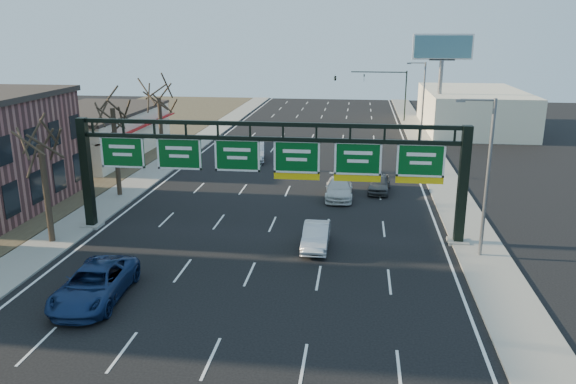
# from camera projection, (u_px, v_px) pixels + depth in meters

# --- Properties ---
(ground) EXTENTS (160.00, 160.00, 0.00)m
(ground) POSITION_uv_depth(u_px,v_px,m) (242.00, 291.00, 27.87)
(ground) COLOR black
(ground) RESTS_ON ground
(sidewalk_left) EXTENTS (3.00, 120.00, 0.12)m
(sidewalk_left) POSITION_uv_depth(u_px,v_px,m) (144.00, 179.00, 48.45)
(sidewalk_left) COLOR gray
(sidewalk_left) RESTS_ON ground
(sidewalk_right) EXTENTS (3.00, 120.00, 0.12)m
(sidewalk_right) POSITION_uv_depth(u_px,v_px,m) (447.00, 189.00, 45.36)
(sidewalk_right) COLOR gray
(sidewalk_right) RESTS_ON ground
(dirt_strip_left) EXTENTS (21.00, 120.00, 0.06)m
(dirt_strip_left) POSITION_uv_depth(u_px,v_px,m) (12.00, 175.00, 49.94)
(dirt_strip_left) COLOR #473D2B
(dirt_strip_left) RESTS_ON ground
(lane_markings) EXTENTS (21.60, 120.00, 0.01)m
(lane_markings) POSITION_uv_depth(u_px,v_px,m) (291.00, 184.00, 46.92)
(lane_markings) COLOR white
(lane_markings) RESTS_ON ground
(sign_gantry) EXTENTS (24.60, 1.20, 7.20)m
(sign_gantry) POSITION_uv_depth(u_px,v_px,m) (270.00, 163.00, 34.18)
(sign_gantry) COLOR black
(sign_gantry) RESTS_ON ground
(cream_strip) EXTENTS (10.90, 18.40, 4.70)m
(cream_strip) POSITION_uv_depth(u_px,v_px,m) (93.00, 132.00, 57.43)
(cream_strip) COLOR beige
(cream_strip) RESTS_ON ground
(building_right_distant) EXTENTS (12.00, 20.00, 5.00)m
(building_right_distant) POSITION_uv_depth(u_px,v_px,m) (472.00, 110.00, 72.39)
(building_right_distant) COLOR beige
(building_right_distant) RESTS_ON ground
(tree_gantry) EXTENTS (3.60, 3.60, 8.48)m
(tree_gantry) POSITION_uv_depth(u_px,v_px,m) (38.00, 127.00, 32.19)
(tree_gantry) COLOR #2E2219
(tree_gantry) RESTS_ON sidewalk_left
(tree_mid) EXTENTS (3.60, 3.60, 9.24)m
(tree_mid) POSITION_uv_depth(u_px,v_px,m) (111.00, 94.00, 41.51)
(tree_mid) COLOR #2E2219
(tree_mid) RESTS_ON sidewalk_left
(tree_far) EXTENTS (3.60, 3.60, 8.86)m
(tree_far) POSITION_uv_depth(u_px,v_px,m) (158.00, 86.00, 51.14)
(tree_far) COLOR #2E2219
(tree_far) RESTS_ON sidewalk_left
(streetlight_near) EXTENTS (2.15, 0.22, 9.00)m
(streetlight_near) POSITION_uv_depth(u_px,v_px,m) (486.00, 170.00, 30.66)
(streetlight_near) COLOR slate
(streetlight_near) RESTS_ON sidewalk_right
(streetlight_far) EXTENTS (2.15, 0.22, 9.00)m
(streetlight_far) POSITION_uv_depth(u_px,v_px,m) (422.00, 98.00, 63.05)
(streetlight_far) COLOR slate
(streetlight_far) RESTS_ON sidewalk_right
(billboard_right) EXTENTS (7.00, 0.50, 12.00)m
(billboard_right) POSITION_uv_depth(u_px,v_px,m) (442.00, 59.00, 66.38)
(billboard_right) COLOR slate
(billboard_right) RESTS_ON ground
(traffic_signal_mast) EXTENTS (10.16, 0.54, 7.00)m
(traffic_signal_mast) POSITION_uv_depth(u_px,v_px,m) (362.00, 81.00, 78.04)
(traffic_signal_mast) COLOR black
(traffic_signal_mast) RESTS_ON ground
(car_blue_suv) EXTENTS (3.03, 6.08, 1.65)m
(car_blue_suv) POSITION_uv_depth(u_px,v_px,m) (95.00, 284.00, 26.72)
(car_blue_suv) COLOR navy
(car_blue_suv) RESTS_ON ground
(car_silver_sedan) EXTENTS (1.50, 4.29, 1.41)m
(car_silver_sedan) POSITION_uv_depth(u_px,v_px,m) (316.00, 236.00, 33.25)
(car_silver_sedan) COLOR silver
(car_silver_sedan) RESTS_ON ground
(car_white_wagon) EXTENTS (2.14, 5.05, 1.45)m
(car_white_wagon) POSITION_uv_depth(u_px,v_px,m) (339.00, 188.00, 43.10)
(car_white_wagon) COLOR silver
(car_white_wagon) RESTS_ON ground
(car_grey_far) EXTENTS (2.02, 4.20, 1.38)m
(car_grey_far) POSITION_uv_depth(u_px,v_px,m) (379.00, 183.00, 44.66)
(car_grey_far) COLOR #3D3F42
(car_grey_far) RESTS_ON ground
(car_silver_distant) EXTENTS (2.55, 5.25, 1.66)m
(car_silver_distant) POSITION_uv_depth(u_px,v_px,m) (255.00, 152.00, 55.49)
(car_silver_distant) COLOR #B9B9BE
(car_silver_distant) RESTS_ON ground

